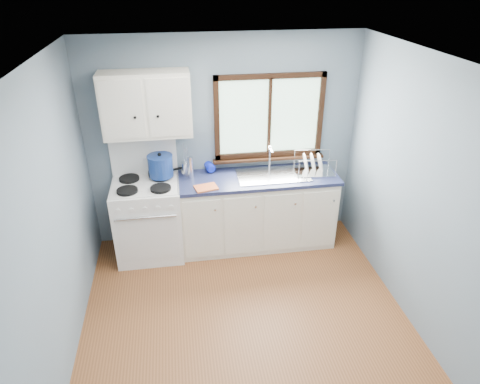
{
  "coord_description": "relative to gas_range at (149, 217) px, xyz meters",
  "views": [
    {
      "loc": [
        -0.55,
        -2.94,
        3.13
      ],
      "look_at": [
        0.05,
        0.9,
        1.05
      ],
      "focal_mm": 32.0,
      "sensor_mm": 36.0,
      "label": 1
    }
  ],
  "objects": [
    {
      "name": "floor",
      "position": [
        0.95,
        -1.47,
        -0.5
      ],
      "size": [
        3.2,
        3.6,
        0.02
      ],
      "primitive_type": "cube",
      "color": "brown",
      "rests_on": "ground"
    },
    {
      "name": "ceiling",
      "position": [
        0.95,
        -1.47,
        2.02
      ],
      "size": [
        3.2,
        3.6,
        0.02
      ],
      "primitive_type": "cube",
      "color": "white",
      "rests_on": "wall_back"
    },
    {
      "name": "wall_back",
      "position": [
        0.95,
        0.34,
        0.76
      ],
      "size": [
        3.2,
        0.02,
        2.5
      ],
      "primitive_type": "cube",
      "color": "slate",
      "rests_on": "ground"
    },
    {
      "name": "wall_left",
      "position": [
        -0.66,
        -1.47,
        0.76
      ],
      "size": [
        0.02,
        3.6,
        2.5
      ],
      "primitive_type": "cube",
      "color": "slate",
      "rests_on": "ground"
    },
    {
      "name": "wall_right",
      "position": [
        2.56,
        -1.47,
        0.76
      ],
      "size": [
        0.02,
        3.6,
        2.5
      ],
      "primitive_type": "cube",
      "color": "slate",
      "rests_on": "ground"
    },
    {
      "name": "gas_range",
      "position": [
        0.0,
        0.0,
        0.0
      ],
      "size": [
        0.76,
        0.69,
        1.36
      ],
      "color": "white",
      "rests_on": "floor"
    },
    {
      "name": "base_cabinets",
      "position": [
        1.31,
        0.02,
        -0.08
      ],
      "size": [
        1.85,
        0.6,
        0.88
      ],
      "color": "white",
      "rests_on": "floor"
    },
    {
      "name": "countertop",
      "position": [
        1.31,
        0.02,
        0.41
      ],
      "size": [
        1.89,
        0.64,
        0.04
      ],
      "primitive_type": "cube",
      "color": "#191F3F",
      "rests_on": "base_cabinets"
    },
    {
      "name": "sink",
      "position": [
        1.49,
        0.02,
        0.37
      ],
      "size": [
        0.84,
        0.46,
        0.44
      ],
      "color": "silver",
      "rests_on": "countertop"
    },
    {
      "name": "window",
      "position": [
        1.48,
        0.3,
        0.98
      ],
      "size": [
        1.36,
        0.1,
        1.03
      ],
      "color": "#9EC6A8",
      "rests_on": "wall_back"
    },
    {
      "name": "upper_cabinets",
      "position": [
        0.1,
        0.15,
        1.31
      ],
      "size": [
        0.95,
        0.35,
        0.7
      ],
      "color": "white",
      "rests_on": "wall_back"
    },
    {
      "name": "skillet",
      "position": [
        0.18,
        0.15,
        0.49
      ],
      "size": [
        0.44,
        0.36,
        0.06
      ],
      "rotation": [
        0.0,
        0.0,
        0.4
      ],
      "color": "black",
      "rests_on": "gas_range"
    },
    {
      "name": "stockpot",
      "position": [
        0.19,
        0.13,
        0.59
      ],
      "size": [
        0.38,
        0.38,
        0.29
      ],
      "rotation": [
        0.0,
        0.0,
        0.39
      ],
      "color": "navy",
      "rests_on": "gas_range"
    },
    {
      "name": "utensil_crock",
      "position": [
        0.48,
        0.2,
        0.51
      ],
      "size": [
        0.14,
        0.14,
        0.4
      ],
      "rotation": [
        0.0,
        0.0,
        -0.07
      ],
      "color": "silver",
      "rests_on": "countertop"
    },
    {
      "name": "thermos",
      "position": [
        0.53,
        0.1,
        0.56
      ],
      "size": [
        0.07,
        0.07,
        0.27
      ],
      "primitive_type": "cylinder",
      "rotation": [
        0.0,
        0.0,
        0.24
      ],
      "color": "silver",
      "rests_on": "countertop"
    },
    {
      "name": "soap_bottle",
      "position": [
        0.78,
        0.18,
        0.57
      ],
      "size": [
        0.13,
        0.13,
        0.28
      ],
      "primitive_type": "imported",
      "rotation": [
        0.0,
        0.0,
        0.19
      ],
      "color": "#0E22D1",
      "rests_on": "countertop"
    },
    {
      "name": "dish_towel",
      "position": [
        0.68,
        -0.19,
        0.44
      ],
      "size": [
        0.28,
        0.23,
        0.02
      ],
      "primitive_type": "cube",
      "rotation": [
        0.0,
        0.0,
        0.22
      ],
      "color": "#D56334",
      "rests_on": "countertop"
    },
    {
      "name": "dish_rack",
      "position": [
        1.99,
        0.04,
        0.49
      ],
      "size": [
        0.49,
        0.39,
        0.24
      ],
      "rotation": [
        0.0,
        0.0,
        -0.1
      ],
      "color": "silver",
      "rests_on": "countertop"
    }
  ]
}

